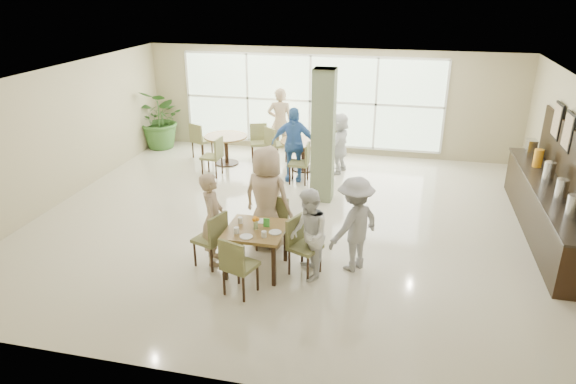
% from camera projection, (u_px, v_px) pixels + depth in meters
% --- Properties ---
extents(ground, '(10.00, 10.00, 0.00)m').
position_uv_depth(ground, '(292.00, 220.00, 10.18)').
color(ground, beige).
rests_on(ground, ground).
extents(room_shell, '(10.00, 10.00, 10.00)m').
position_uv_depth(room_shell, '(292.00, 137.00, 9.53)').
color(room_shell, white).
rests_on(room_shell, ground).
extents(window_bank, '(7.00, 0.04, 7.00)m').
position_uv_depth(window_bank, '(310.00, 101.00, 13.77)').
color(window_bank, silver).
rests_on(window_bank, ground).
extents(column, '(0.45, 0.45, 2.80)m').
position_uv_depth(column, '(323.00, 137.00, 10.65)').
color(column, '#61704E').
rests_on(column, ground).
extents(main_table, '(0.93, 0.93, 0.75)m').
position_uv_depth(main_table, '(256.00, 234.00, 8.18)').
color(main_table, brown).
rests_on(main_table, ground).
extents(round_table_left, '(1.10, 1.10, 0.75)m').
position_uv_depth(round_table_left, '(226.00, 142.00, 13.11)').
color(round_table_left, brown).
rests_on(round_table_left, ground).
extents(round_table_right, '(1.16, 1.16, 0.75)m').
position_uv_depth(round_table_right, '(303.00, 147.00, 12.70)').
color(round_table_right, brown).
rests_on(round_table_right, ground).
extents(chairs_main_table, '(2.17, 1.99, 0.95)m').
position_uv_depth(chairs_main_table, '(257.00, 243.00, 8.27)').
color(chairs_main_table, '#616537').
rests_on(chairs_main_table, ground).
extents(chairs_table_left, '(2.13, 1.87, 0.95)m').
position_uv_depth(chairs_table_left, '(224.00, 146.00, 13.11)').
color(chairs_table_left, '#616537').
rests_on(chairs_table_left, ground).
extents(chairs_table_right, '(2.13, 1.86, 0.95)m').
position_uv_depth(chairs_table_right, '(303.00, 152.00, 12.68)').
color(chairs_table_right, '#616537').
rests_on(chairs_table_right, ground).
extents(tabletop_clutter, '(0.78, 0.78, 0.21)m').
position_uv_depth(tabletop_clutter, '(255.00, 226.00, 8.08)').
color(tabletop_clutter, white).
rests_on(tabletop_clutter, main_table).
extents(buffet_counter, '(0.64, 4.70, 1.95)m').
position_uv_depth(buffet_counter, '(546.00, 206.00, 9.45)').
color(buffet_counter, black).
rests_on(buffet_counter, ground).
extents(framed_art_a, '(0.05, 0.55, 0.70)m').
position_uv_depth(framed_art_a, '(568.00, 132.00, 9.35)').
color(framed_art_a, black).
rests_on(framed_art_a, ground).
extents(framed_art_b, '(0.05, 0.55, 0.70)m').
position_uv_depth(framed_art_b, '(557.00, 121.00, 10.07)').
color(framed_art_b, black).
rests_on(framed_art_b, ground).
extents(potted_plant, '(1.91, 1.91, 1.67)m').
position_uv_depth(potted_plant, '(161.00, 119.00, 14.27)').
color(potted_plant, '#356327').
rests_on(potted_plant, ground).
extents(teen_left, '(0.50, 0.65, 1.58)m').
position_uv_depth(teen_left, '(213.00, 219.00, 8.39)').
color(teen_left, tan).
rests_on(teen_left, ground).
extents(teen_far, '(1.00, 0.71, 1.85)m').
position_uv_depth(teen_far, '(267.00, 198.00, 8.86)').
color(teen_far, tan).
rests_on(teen_far, ground).
extents(teen_right, '(0.77, 0.87, 1.48)m').
position_uv_depth(teen_right, '(308.00, 235.00, 7.97)').
color(teen_right, white).
rests_on(teen_right, ground).
extents(teen_standing, '(1.09, 1.18, 1.59)m').
position_uv_depth(teen_standing, '(355.00, 224.00, 8.19)').
color(teen_standing, '#969698').
rests_on(teen_standing, ground).
extents(adult_a, '(1.08, 0.68, 1.75)m').
position_uv_depth(adult_a, '(293.00, 144.00, 11.93)').
color(adult_a, '#3D70B9').
rests_on(adult_a, ground).
extents(adult_b, '(0.87, 1.48, 1.49)m').
position_uv_depth(adult_b, '(339.00, 143.00, 12.47)').
color(adult_b, white).
rests_on(adult_b, ground).
extents(adult_standing, '(0.74, 0.54, 1.86)m').
position_uv_depth(adult_standing, '(280.00, 123.00, 13.51)').
color(adult_standing, tan).
rests_on(adult_standing, ground).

